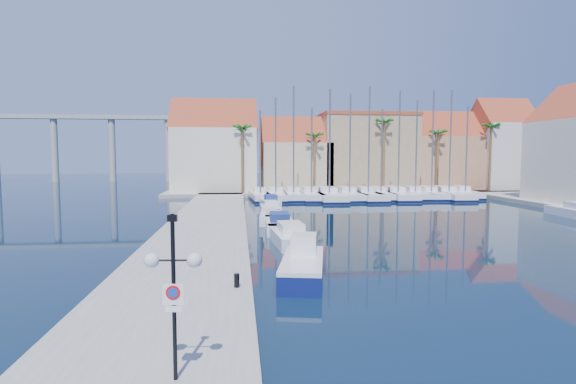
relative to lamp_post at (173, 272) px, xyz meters
name	(u,v)px	position (x,y,z in m)	size (l,w,h in m)	color
ground	(379,275)	(7.95, 9.98, -2.99)	(260.00, 260.00, 0.00)	black
quay_west	(205,228)	(-1.05, 23.48, -2.74)	(6.00, 77.00, 0.50)	gray
shore_north	(346,190)	(17.95, 57.98, -2.74)	(54.00, 16.00, 0.50)	gray
lamp_post	(173,272)	(0.00, 0.00, 0.00)	(1.29, 0.42, 3.79)	black
bollard	(237,280)	(1.35, 7.10, -2.23)	(0.21, 0.21, 0.53)	black
fishing_boat	(303,265)	(4.33, 9.86, -2.37)	(2.80, 5.63, 1.88)	navy
motorboat_west_0	(289,235)	(4.64, 18.24, -2.48)	(2.50, 6.47, 1.40)	white
motorboat_west_1	(279,224)	(4.44, 23.25, -2.48)	(2.22, 6.34, 1.40)	white
motorboat_west_2	(270,216)	(4.05, 27.41, -2.48)	(2.05, 5.24, 1.40)	white
motorboat_west_3	(270,210)	(4.40, 32.10, -2.48)	(1.72, 5.34, 1.40)	white
motorboat_west_4	(270,202)	(4.84, 38.77, -2.48)	(2.10, 5.59, 1.40)	white
motorboat_east_1	(573,211)	(31.94, 27.75, -2.48)	(2.17, 5.80, 1.40)	white
sailboat_0	(260,196)	(4.08, 46.21, -2.40)	(2.83, 8.57, 11.21)	white
sailboat_1	(276,195)	(6.08, 46.63, -2.40)	(3.05, 9.88, 12.87)	white
sailboat_2	(293,195)	(8.32, 46.41, -2.35)	(2.71, 8.83, 14.24)	white
sailboat_3	(311,195)	(10.58, 46.39, -2.42)	(2.85, 9.92, 11.58)	white
sailboat_4	(328,196)	(12.74, 45.74, -2.42)	(3.52, 11.87, 13.81)	white
sailboat_5	(348,195)	(15.42, 46.23, -2.40)	(3.04, 10.44, 13.35)	white
sailboat_6	(367,195)	(17.72, 45.62, -2.39)	(2.85, 10.55, 14.17)	white
sailboat_7	(380,195)	(19.65, 46.33, -2.41)	(3.10, 9.48, 11.48)	white
sailboat_8	(397,195)	(21.82, 46.10, -2.41)	(3.61, 11.19, 13.84)	white
sailboat_9	(414,194)	(24.13, 46.08, -2.37)	(2.25, 8.46, 12.64)	white
sailboat_10	(430,194)	(26.40, 46.28, -2.37)	(3.13, 9.36, 14.05)	white
sailboat_11	(447,194)	(28.63, 46.08, -2.41)	(3.48, 11.39, 14.00)	white
sailboat_12	(464,193)	(31.23, 46.60, -2.38)	(2.86, 8.44, 12.11)	white
building_0	(215,150)	(-2.05, 56.98, 3.53)	(12.30, 9.00, 13.50)	beige
building_1	(296,158)	(9.95, 56.98, 2.31)	(10.30, 8.00, 11.00)	tan
building_2	(365,152)	(20.95, 57.98, 3.27)	(14.20, 10.20, 11.50)	#9C8260
building_3	(442,154)	(32.95, 56.98, 2.87)	(10.30, 8.00, 12.00)	#B2775A
building_4	(501,147)	(41.95, 55.98, 3.97)	(8.30, 8.00, 14.00)	silver
palm_0	(242,130)	(1.95, 51.98, 6.09)	(2.60, 2.60, 10.15)	brown
palm_1	(314,138)	(11.95, 51.98, 5.14)	(2.60, 2.60, 9.15)	brown
palm_2	(384,125)	(21.95, 51.98, 7.03)	(2.60, 2.60, 11.15)	brown
palm_3	(438,135)	(29.95, 51.98, 5.62)	(2.60, 2.60, 9.65)	brown
palm_4	(491,129)	(37.95, 51.98, 6.56)	(2.60, 2.60, 10.65)	brown
viaduct	(88,134)	(-31.12, 91.98, 7.26)	(48.00, 2.20, 14.45)	#9E9E99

